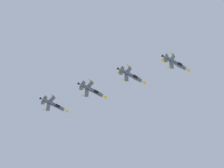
# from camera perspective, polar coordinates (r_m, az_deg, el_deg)

# --- Properties ---
(fighter_jet_lead) EXTENTS (9.23, 15.05, 8.65)m
(fighter_jet_lead) POSITION_cam_1_polar(r_m,az_deg,el_deg) (152.49, 11.62, 3.77)
(fighter_jet_lead) COLOR #4C5666
(fighter_jet_left_wing) EXTENTS (9.20, 15.05, 8.54)m
(fighter_jet_left_wing) POSITION_cam_1_polar(r_m,az_deg,el_deg) (150.57, 3.56, 1.54)
(fighter_jet_left_wing) COLOR #4C5666
(fighter_jet_right_wing) EXTENTS (9.09, 15.05, 8.12)m
(fighter_jet_right_wing) POSITION_cam_1_polar(r_m,az_deg,el_deg) (150.39, -3.68, -1.21)
(fighter_jet_right_wing) COLOR #4C5666
(fighter_jet_left_outer) EXTENTS (9.23, 15.05, 8.66)m
(fighter_jet_left_outer) POSITION_cam_1_polar(r_m,az_deg,el_deg) (159.45, -10.66, -3.80)
(fighter_jet_left_outer) COLOR #4C5666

